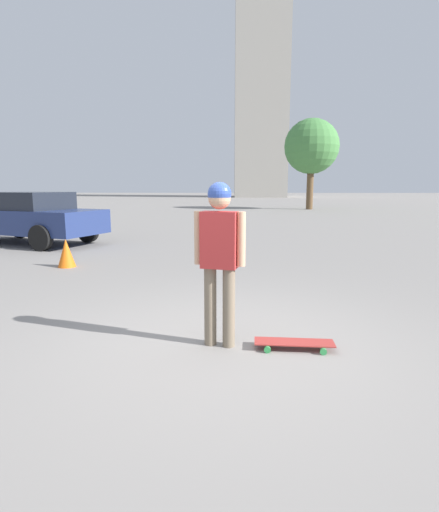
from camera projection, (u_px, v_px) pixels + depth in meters
ground_plane at (220, 345)px, 4.31m from camera, size 220.00×220.00×0.00m
person at (220, 248)px, 4.13m from camera, size 0.53×0.28×1.73m
skateboard at (294, 343)px, 4.19m from camera, size 0.84×0.32×0.08m
car_parked_near at (28, 217)px, 11.84m from camera, size 4.93×3.32×1.53m
building_block_distant at (261, 65)px, 64.52m from camera, size 8.27×11.40×42.32m
tree_distant at (312, 147)px, 29.41m from camera, size 4.01×4.01×6.63m
traffic_cone at (66, 253)px, 8.45m from camera, size 0.37×0.37×0.60m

